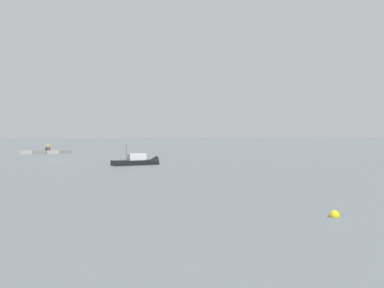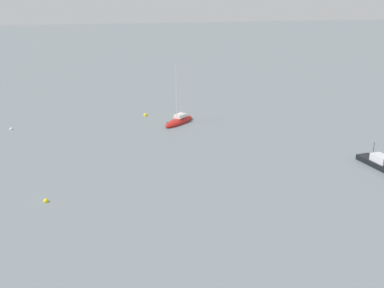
% 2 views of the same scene
% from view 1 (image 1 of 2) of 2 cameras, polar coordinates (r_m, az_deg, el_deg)
% --- Properties ---
extents(ground_plane, '(500.00, 500.00, 0.00)m').
position_cam_1_polar(ground_plane, '(71.38, -17.04, -1.96)').
color(ground_plane, slate).
extents(seawall_pier, '(9.99, 1.85, 0.69)m').
position_cam_1_polar(seawall_pier, '(93.11, -18.15, -0.97)').
color(seawall_pier, slate).
rests_on(seawall_pier, ground_plane).
extents(person_seated_maroon_left, '(0.46, 0.65, 0.73)m').
position_cam_1_polar(person_seated_maroon_left, '(93.01, -17.77, -0.60)').
color(person_seated_maroon_left, '#1E2333').
rests_on(person_seated_maroon_left, seawall_pier).
extents(person_seated_dark_right, '(0.46, 0.65, 0.73)m').
position_cam_1_polar(person_seated_dark_right, '(92.96, -18.12, -0.61)').
color(person_seated_dark_right, '#1E2333').
rests_on(person_seated_dark_right, seawall_pier).
extents(umbrella_open_yellow, '(1.18, 1.18, 1.26)m').
position_cam_1_polar(umbrella_open_yellow, '(93.02, -17.94, -0.08)').
color(umbrella_open_yellow, black).
rests_on(umbrella_open_yellow, seawall_pier).
extents(motorboat_black_near, '(6.18, 2.48, 3.37)m').
position_cam_1_polar(motorboat_black_near, '(58.27, -6.78, -2.32)').
color(motorboat_black_near, black).
rests_on(motorboat_black_near, ground_plane).
extents(mooring_buoy_near, '(0.51, 0.51, 0.51)m').
position_cam_1_polar(mooring_buoy_near, '(23.56, 17.73, -8.66)').
color(mooring_buoy_near, yellow).
rests_on(mooring_buoy_near, ground_plane).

